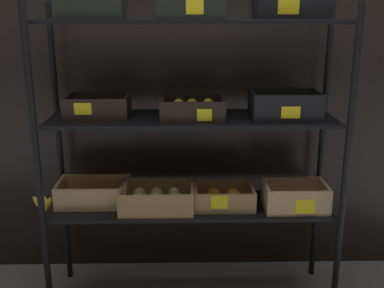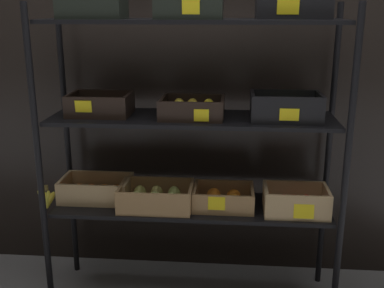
% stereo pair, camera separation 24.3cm
% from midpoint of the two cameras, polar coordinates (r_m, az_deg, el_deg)
% --- Properties ---
extents(storefront_wall, '(3.88, 0.12, 2.57)m').
position_cam_midpoint_polar(storefront_wall, '(2.75, 3.29, 10.21)').
color(storefront_wall, black).
rests_on(storefront_wall, ground_plane).
extents(display_rack, '(1.60, 0.45, 1.66)m').
position_cam_midpoint_polar(display_rack, '(2.39, 2.91, 2.34)').
color(display_rack, black).
rests_on(display_rack, ground_plane).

